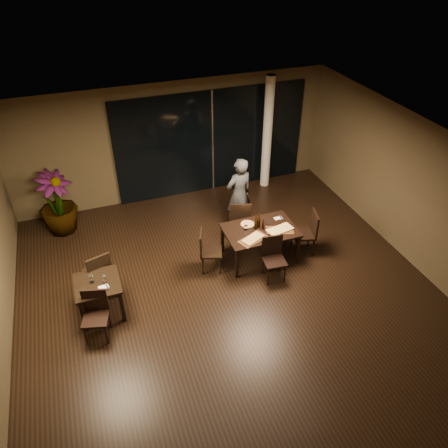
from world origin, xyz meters
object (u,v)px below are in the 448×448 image
Objects in this scene: chair_main_left at (207,249)px; chair_main_right at (308,231)px; chair_side_far at (99,272)px; bottle_c at (259,221)px; main_table at (260,232)px; chair_main_near at (273,256)px; chair_main_far at (240,218)px; potted_plant at (57,203)px; bottle_a at (256,222)px; bottle_b at (263,224)px; chair_side_near at (96,312)px; diner at (239,194)px; side_table at (98,288)px.

chair_main_left is 0.95× the size of chair_main_right.
bottle_c is (3.34, 0.07, 0.35)m from chair_side_far.
chair_main_near is (0.02, -0.62, -0.15)m from main_table.
chair_main_near is at bearing 114.35° from chair_main_far.
chair_main_right is at bearing -27.76° from potted_plant.
chair_main_far is 1.42m from chair_main_near.
chair_main_left is (-1.03, -0.77, -0.03)m from chair_main_far.
bottle_a is 0.08m from bottle_c.
chair_main_left is 3.85× the size of bottle_b.
chair_side_far is 4.06× the size of bottle_b.
chair_side_near is at bearing -168.69° from chair_main_near.
chair_main_right is (2.23, -0.18, 0.03)m from chair_main_left.
main_table is 1.58× the size of chair_main_left.
chair_main_near is at bearing -99.87° from chair_main_left.
chair_side_near is at bearing 20.25° from diner.
bottle_b is at bearing 81.11° from diner.
chair_main_far is 4.06× the size of bottle_b.
chair_main_right reaches higher than bottle_b.
side_table is 4.47m from chair_main_right.
bottle_a is 0.16m from bottle_b.
diner reaches higher than chair_main_right.
potted_plant is at bearing 67.32° from chair_main_left.
bottle_b reaches higher than chair_side_near.
chair_side_near is at bearing -163.24° from bottle_a.
bottle_c reaches higher than side_table.
chair_main_right is 4.40m from chair_side_far.
chair_main_far is at bearing -113.61° from chair_main_right.
bottle_c is (-0.00, -1.13, 0.01)m from diner.
chair_side_far reaches higher than main_table.
bottle_b is at bearing -22.94° from bottle_a.
diner is at bearing 89.97° from bottle_c.
chair_main_near is at bearing -2.07° from side_table.
diner is at bearing -89.20° from chair_main_far.
chair_main_far is 1.00× the size of chair_main_right.
chair_main_far is 1.05× the size of chair_main_left.
main_table is 1.50× the size of chair_main_far.
chair_main_right is at bearing 115.73° from diner.
diner is (1.16, 1.20, 0.37)m from chair_main_left.
chair_main_right is at bearing -9.00° from bottle_b.
chair_main_left is at bearing -176.67° from bottle_c.
bottle_a is (3.43, 1.03, 0.40)m from chair_side_near.
chair_main_right is (4.46, 0.34, -0.06)m from side_table.
chair_main_far is 1.53m from chair_main_right.
chair_main_near is (3.42, -0.12, -0.10)m from side_table.
diner reaches higher than potted_plant.
main_table is 4.67m from potted_plant.
chair_main_right is 4.07× the size of bottle_b.
main_table is 1.50× the size of chair_side_far.
main_table is 0.81m from chair_main_far.
side_table is 0.80× the size of chair_side_far.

